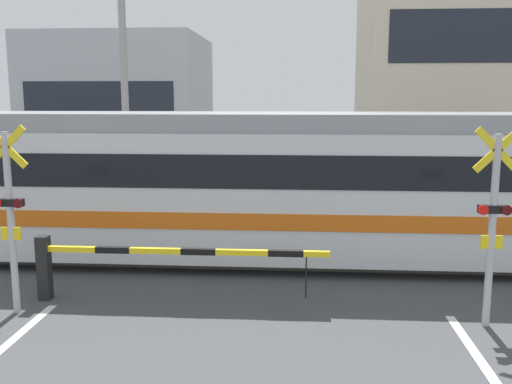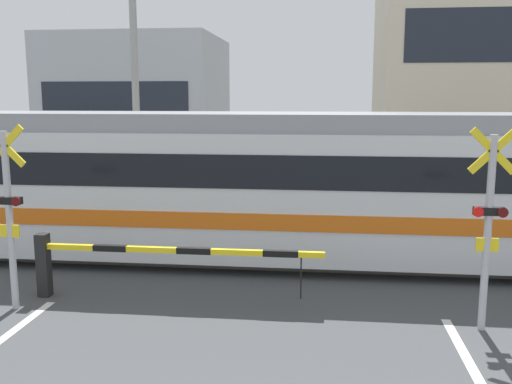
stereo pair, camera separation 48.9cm
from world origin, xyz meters
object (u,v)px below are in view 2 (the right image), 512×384
(commuter_train, at_px, (276,183))
(crossing_barrier_near, at_px, (123,257))
(pedestrian, at_px, (232,182))
(crossing_barrier_far, at_px, (352,202))
(crossing_signal_left, at_px, (9,209))
(crossing_signal_right, at_px, (488,221))

(commuter_train, relative_size, crossing_barrier_near, 4.03)
(crossing_barrier_near, height_order, pedestrian, pedestrian)
(crossing_barrier_far, bearing_deg, crossing_barrier_near, -126.43)
(commuter_train, bearing_deg, pedestrian, 109.88)
(commuter_train, distance_m, pedestrian, 4.89)
(crossing_barrier_near, xyz_separation_m, crossing_barrier_far, (4.13, 5.60, 0.00))
(commuter_train, relative_size, pedestrian, 11.70)
(crossing_signal_left, height_order, pedestrian, crossing_signal_left)
(commuter_train, bearing_deg, crossing_signal_left, -140.57)
(crossing_barrier_far, bearing_deg, pedestrian, 154.25)
(crossing_barrier_far, relative_size, crossing_signal_left, 1.64)
(crossing_signal_left, bearing_deg, crossing_signal_right, 0.00)
(crossing_signal_right, distance_m, pedestrian, 9.35)
(crossing_barrier_far, bearing_deg, commuter_train, -120.82)
(commuter_train, distance_m, crossing_barrier_near, 3.71)
(crossing_barrier_far, xyz_separation_m, crossing_signal_right, (1.63, -6.22, 0.91))
(crossing_signal_left, distance_m, pedestrian, 8.24)
(crossing_signal_right, relative_size, pedestrian, 1.77)
(commuter_train, xyz_separation_m, crossing_barrier_near, (-2.39, -2.68, -0.92))
(commuter_train, bearing_deg, crossing_barrier_near, -131.74)
(pedestrian, bearing_deg, crossing_signal_right, -57.45)
(crossing_signal_right, bearing_deg, crossing_barrier_near, 173.82)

